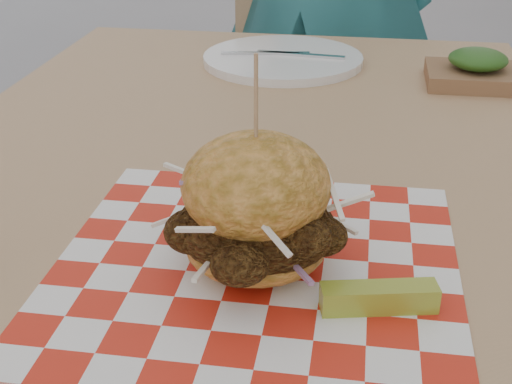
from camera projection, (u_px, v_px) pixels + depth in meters
patio_table at (242, 217)px, 0.89m from camera, size 0.80×1.20×0.75m
patio_chair at (309, 70)px, 1.84m from camera, size 0.44×0.45×0.95m
paper_liner at (256, 265)px, 0.64m from camera, size 0.36×0.36×0.00m
sandwich at (256, 212)px, 0.62m from camera, size 0.17×0.17×0.19m
pickle_spear at (379, 298)px, 0.58m from camera, size 0.10×0.04×0.02m
place_setting at (283, 59)px, 1.21m from camera, size 0.27×0.27×0.02m
kraft_tray at (477, 70)px, 1.10m from camera, size 0.15×0.12×0.06m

